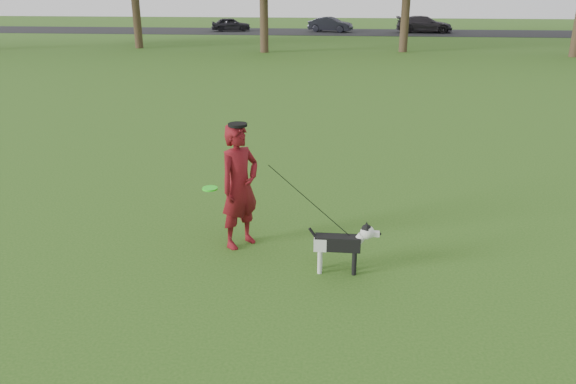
# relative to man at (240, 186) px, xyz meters

# --- Properties ---
(ground) EXTENTS (120.00, 120.00, 0.00)m
(ground) POSITION_rel_man_xyz_m (0.89, -0.25, -0.95)
(ground) COLOR #285116
(ground) RESTS_ON ground
(road) EXTENTS (120.00, 7.00, 0.02)m
(road) POSITION_rel_man_xyz_m (0.89, 39.75, -0.94)
(road) COLOR black
(road) RESTS_ON ground
(man) EXTENTS (0.79, 0.83, 1.90)m
(man) POSITION_rel_man_xyz_m (0.00, 0.00, 0.00)
(man) COLOR #5E0D13
(man) RESTS_ON ground
(dog) EXTENTS (0.99, 0.20, 0.76)m
(dog) POSITION_rel_man_xyz_m (1.56, -0.74, -0.49)
(dog) COLOR black
(dog) RESTS_ON ground
(car_left) EXTENTS (3.42, 2.03, 1.09)m
(car_left) POSITION_rel_man_xyz_m (-7.89, 39.75, -0.39)
(car_left) COLOR black
(car_left) RESTS_ON road
(car_mid) EXTENTS (3.74, 2.21, 1.16)m
(car_mid) POSITION_rel_man_xyz_m (0.31, 39.75, -0.35)
(car_mid) COLOR black
(car_mid) RESTS_ON road
(car_right) EXTENTS (4.48, 1.91, 1.29)m
(car_right) POSITION_rel_man_xyz_m (7.80, 39.75, -0.29)
(car_right) COLOR #272229
(car_right) RESTS_ON road
(man_held_items) EXTENTS (2.24, 0.88, 1.40)m
(man_held_items) POSITION_rel_man_xyz_m (1.06, -0.40, -0.03)
(man_held_items) COLOR #28FF20
(man_held_items) RESTS_ON ground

